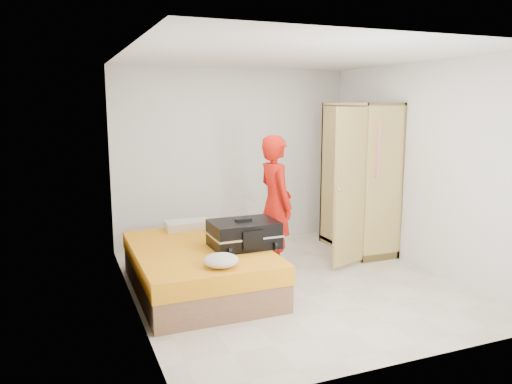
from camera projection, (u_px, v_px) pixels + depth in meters
name	position (u px, v px, depth m)	size (l,w,h in m)	color
room	(292.00, 174.00, 5.65)	(4.00, 4.02, 2.60)	beige
bed	(199.00, 268.00, 5.64)	(1.42, 2.02, 0.50)	#8F6241
wardrobe	(358.00, 182.00, 7.01)	(1.14, 1.38, 2.10)	tan
person	(275.00, 204.00, 6.18)	(0.62, 0.41, 1.71)	red
suitcase	(244.00, 234.00, 5.59)	(0.76, 0.57, 0.32)	black
round_cushion	(221.00, 260.00, 4.91)	(0.35, 0.35, 0.13)	silver
pillow	(188.00, 225.00, 6.40)	(0.58, 0.29, 0.10)	silver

